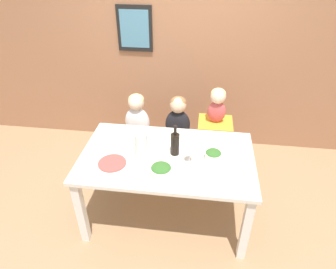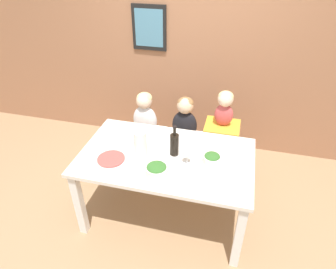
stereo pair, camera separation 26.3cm
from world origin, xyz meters
The scene contains 16 objects.
ground_plane centered at (0.00, 0.00, 0.00)m, with size 14.00×14.00×0.00m, color #9E7A56.
wall_back centered at (0.00, 1.41, 1.35)m, with size 10.00×0.09×2.70m.
dining_table centered at (0.00, 0.00, 0.65)m, with size 1.55×0.93×0.75m.
chair_far_left centered at (-0.43, 0.71, 0.40)m, with size 0.43×0.39×0.47m.
chair_far_center centered at (0.03, 0.71, 0.40)m, with size 0.43×0.39×0.47m.
chair_right_highchair centered at (0.44, 0.71, 0.56)m, with size 0.37×0.33×0.71m.
person_child_left centered at (-0.43, 0.71, 0.74)m, with size 0.28×0.18×0.51m.
person_child_center centered at (0.03, 0.71, 0.74)m, with size 0.28×0.18×0.51m.
person_baby_right centered at (0.44, 0.71, 0.95)m, with size 0.19×0.16×0.39m.
wine_bottle centered at (0.07, 0.04, 0.86)m, with size 0.08×0.08×0.30m.
paper_towel_roll centered at (-0.21, -0.06, 0.88)m, with size 0.11×0.11×0.25m.
wine_glass_near centered at (0.20, -0.07, 0.87)m, with size 0.07×0.07×0.17m.
salad_bowl_large centered at (-0.02, -0.25, 0.79)m, with size 0.19×0.19×0.09m.
salad_bowl_small centered at (0.41, 0.01, 0.79)m, with size 0.16×0.16×0.09m.
dinner_plate_front_left centered at (-0.45, -0.17, 0.76)m, with size 0.24×0.24×0.01m.
dinner_plate_back_left centered at (-0.39, 0.22, 0.76)m, with size 0.24×0.24×0.01m.
Camera 1 is at (0.28, -2.10, 2.40)m, focal length 32.00 mm.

